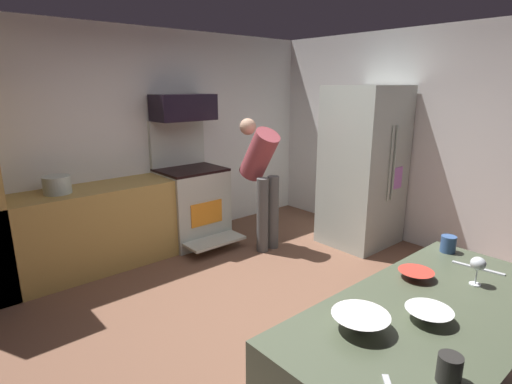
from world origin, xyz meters
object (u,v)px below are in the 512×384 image
Objects in this scene: oven_range at (192,203)px; mixing_bowl_large at (416,274)px; stock_pot at (57,185)px; mixing_bowl_prep at (360,322)px; mug_coffee at (449,369)px; mug_tea at (448,244)px; wine_glass_mid at (478,265)px; microwave at (184,107)px; mixing_bowl_small at (428,315)px; refrigerator at (363,167)px; person_cook at (261,174)px.

mixing_bowl_large is (-0.55, -3.25, 0.41)m from oven_range.
mixing_bowl_prep is at bearing -84.39° from stock_pot.
mug_coffee is (-1.23, -3.74, 0.44)m from oven_range.
wine_glass_mid is at bearing -137.84° from mug_tea.
microwave reaches higher than mixing_bowl_small.
mixing_bowl_large is at bearing 7.54° from mixing_bowl_prep.
microwave reaches higher than wine_glass_mid.
refrigerator reaches higher than mug_coffee.
mixing_bowl_prep is (-2.81, -1.93, -0.04)m from refrigerator.
mixing_bowl_prep is at bearing -123.67° from person_cook.
wine_glass_mid is at bearing -96.05° from microwave.
oven_range is at bearing -0.45° from stock_pot.
mug_tea is at bearing -103.34° from person_cook.
mug_coffee is at bearing -120.41° from person_cook.
mug_tea is (-0.05, -3.20, 0.44)m from oven_range.
stock_pot reaches higher than mixing_bowl_small.
mug_tea is at bearing 19.28° from mixing_bowl_small.
person_cook is at bearing -19.36° from stock_pot.
mug_coffee is 3.76m from stock_pot.
refrigerator is 18.09× the size of mug_coffee.
mixing_bowl_prep is 3.36m from stock_pot.
mixing_bowl_small is at bearing -79.88° from stock_pot.
wine_glass_mid is (-0.38, -3.50, 0.51)m from oven_range.
wine_glass_mid reaches higher than mug_coffee.
refrigerator is 2.88m from wine_glass_mid.
stock_pot is at bearing -177.01° from microwave.
refrigerator is at bearing -41.25° from oven_range.
person_cook is 8.04× the size of mixing_bowl_large.
oven_range is 2.18m from refrigerator.
mixing_bowl_small is 0.91m from mug_tea.
wine_glass_mid is (0.82, -0.16, 0.08)m from mixing_bowl_prep.
wine_glass_mid is at bearing -133.46° from refrigerator.
person_cook is at bearing 147.03° from refrigerator.
mixing_bowl_large is at bearing 35.25° from mixing_bowl_small.
refrigerator is at bearing 47.34° from mug_tea.
person_cook is 14.54× the size of mug_coffee.
refrigerator is at bearing -32.97° from person_cook.
refrigerator is 7.37× the size of stock_pot.
mixing_bowl_small is 3.57m from stock_pot.
mixing_bowl_large is 0.76× the size of mixing_bowl_prep.
wine_glass_mid reaches higher than mug_tea.
wine_glass_mid is at bearing 15.62° from mug_coffee.
person_cook is 3.14m from mixing_bowl_small.
mug_coffee is (-0.68, -0.49, 0.03)m from mixing_bowl_large.
wine_glass_mid is (0.17, -0.25, 0.10)m from mixing_bowl_large.
microwave is 1.69m from stock_pot.
wine_glass_mid reaches higher than mixing_bowl_prep.
mixing_bowl_large is 0.51m from mug_tea.
mixing_bowl_small is (-0.35, -0.25, 0.01)m from mixing_bowl_large.
microwave is at bearing 123.75° from person_cook.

